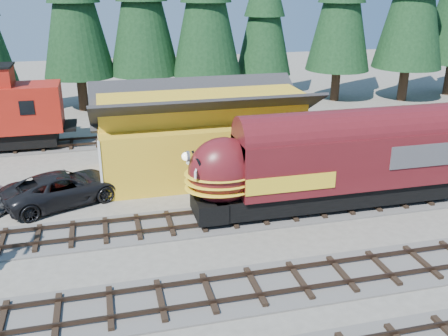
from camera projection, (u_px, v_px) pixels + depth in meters
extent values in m
plane|color=#6B665B|center=(255.00, 260.00, 20.90)|extent=(120.00, 120.00, 0.00)
cube|color=#4C4947|center=(410.00, 198.00, 26.78)|extent=(68.00, 3.20, 0.08)
cube|color=#38281E|center=(419.00, 200.00, 26.06)|extent=(68.00, 0.08, 0.16)
cube|color=#38281E|center=(403.00, 189.00, 27.36)|extent=(68.00, 0.08, 0.16)
cube|color=#4C4947|center=(42.00, 147.00, 34.94)|extent=(32.00, 3.20, 0.08)
cube|color=#38281E|center=(41.00, 147.00, 34.22)|extent=(32.00, 0.08, 0.16)
cube|color=#38281E|center=(42.00, 141.00, 35.52)|extent=(32.00, 0.08, 0.16)
cube|color=orange|center=(203.00, 146.00, 29.82)|extent=(12.00, 6.00, 3.40)
cube|color=yellow|center=(202.00, 106.00, 28.97)|extent=(11.88, 3.30, 1.44)
cube|color=white|center=(99.00, 151.00, 27.37)|extent=(0.06, 2.40, 0.60)
cone|color=black|center=(265.00, 9.00, 45.45)|extent=(5.21, 5.21, 11.88)
cube|color=black|center=(333.00, 193.00, 25.46)|extent=(12.65, 2.26, 0.98)
cube|color=#551318|center=(348.00, 158.00, 24.98)|extent=(11.54, 2.66, 2.66)
ellipsoid|color=#551318|center=(223.00, 171.00, 23.54)|extent=(3.37, 2.61, 3.29)
cube|color=#38383A|center=(407.00, 147.00, 25.62)|extent=(3.55, 2.72, 1.15)
sphere|color=white|center=(186.00, 156.00, 22.83)|extent=(0.39, 0.39, 0.39)
imported|color=black|center=(64.00, 188.00, 26.00)|extent=(6.69, 4.85, 1.69)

